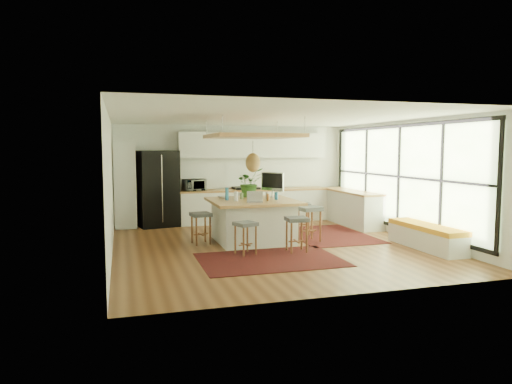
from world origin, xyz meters
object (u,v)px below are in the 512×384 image
object	(u,v)px
stool_right_front	(309,226)
microwave	(194,184)
stool_near_right	(297,234)
fridge	(158,192)
laptop	(255,197)
island_plant	(249,186)
stool_left_side	(201,228)
stool_right_back	(301,220)
stool_near_left	(246,236)
island	(253,221)
monitor	(272,186)

from	to	relation	value
stool_right_front	microwave	bearing A→B (deg)	124.89
stool_near_right	microwave	size ratio (longest dim) A/B	1.25
fridge	laptop	size ratio (longest dim) A/B	5.65
stool_right_front	island_plant	world-z (taller)	island_plant
stool_right_front	stool_left_side	bearing A→B (deg)	170.00
stool_near_right	stool_right_back	distance (m)	1.94
fridge	stool_near_left	bearing A→B (deg)	-81.37
stool_near_left	island_plant	bearing A→B (deg)	72.08
stool_right_front	fridge	bearing A→B (deg)	135.43
island_plant	stool_left_side	bearing A→B (deg)	-156.28
fridge	island	distance (m)	3.26
stool_left_side	microwave	bearing A→B (deg)	84.23
stool_near_right	microwave	xyz separation A→B (m)	(-1.43, 3.90, 0.76)
fridge	stool_near_right	size ratio (longest dim) A/B	2.87
monitor	island_plant	xyz separation A→B (m)	(-0.51, 0.17, 0.01)
stool_right_back	monitor	bearing A→B (deg)	-174.08
stool_right_back	monitor	distance (m)	1.12
stool_right_back	microwave	world-z (taller)	microwave
stool_right_back	stool_right_front	bearing A→B (deg)	-99.64
fridge	stool_right_back	bearing A→B (deg)	-44.62
fridge	microwave	distance (m)	0.98
island	stool_near_right	size ratio (longest dim) A/B	2.65
monitor	microwave	world-z (taller)	monitor
stool_right_front	stool_near_left	bearing A→B (deg)	-153.56
stool_near_right	laptop	bearing A→B (deg)	132.07
island	microwave	xyz separation A→B (m)	(-0.88, 2.64, 0.65)
stool_near_right	microwave	distance (m)	4.22
island	laptop	bearing A→B (deg)	-101.22
stool_left_side	island_plant	bearing A→B (deg)	23.72
stool_near_left	stool_right_front	size ratio (longest dim) A/B	0.82
stool_near_right	stool_right_front	size ratio (longest dim) A/B	0.90
island	microwave	distance (m)	2.86
microwave	island_plant	world-z (taller)	island_plant
island	stool_left_side	world-z (taller)	island
island_plant	microwave	bearing A→B (deg)	115.72
stool_near_right	stool_right_back	size ratio (longest dim) A/B	0.93
stool_near_left	stool_right_back	size ratio (longest dim) A/B	0.85
stool_near_left	stool_right_back	distance (m)	2.51
fridge	microwave	bearing A→B (deg)	-11.34
stool_near_right	monitor	world-z (taller)	monitor
island	stool_right_back	bearing A→B (deg)	20.90
stool_right_front	stool_right_back	size ratio (longest dim) A/B	1.03
microwave	stool_left_side	bearing A→B (deg)	-112.71
stool_right_front	microwave	world-z (taller)	microwave
fridge	laptop	bearing A→B (deg)	-72.21
island_plant	stool_near_left	bearing A→B (deg)	-107.92
stool_right_back	monitor	world-z (taller)	monitor
stool_near_right	stool_left_side	bearing A→B (deg)	142.04
stool_left_side	laptop	xyz separation A→B (m)	(1.04, -0.60, 0.70)
stool_left_side	microwave	distance (m)	2.70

